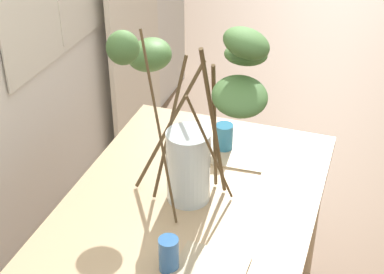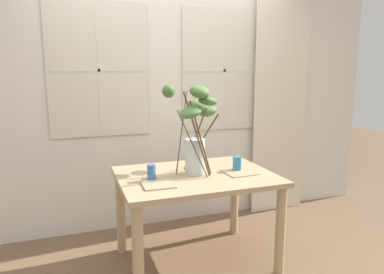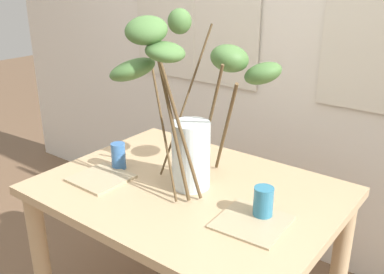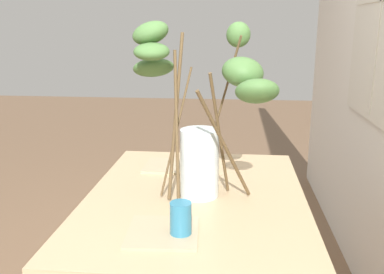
{
  "view_description": "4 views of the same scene",
  "coord_description": "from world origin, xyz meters",
  "px_view_note": "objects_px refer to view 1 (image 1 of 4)",
  "views": [
    {
      "loc": [
        -1.64,
        -0.56,
        2.13
      ],
      "look_at": [
        -0.01,
        -0.0,
        1.05
      ],
      "focal_mm": 54.76,
      "sensor_mm": 36.0,
      "label": 1
    },
    {
      "loc": [
        -0.93,
        -2.54,
        1.56
      ],
      "look_at": [
        -0.03,
        -0.01,
        1.07
      ],
      "focal_mm": 32.74,
      "sensor_mm": 36.0,
      "label": 2
    },
    {
      "loc": [
        0.99,
        -1.28,
        1.62
      ],
      "look_at": [
        -0.0,
        0.02,
        0.99
      ],
      "focal_mm": 40.28,
      "sensor_mm": 36.0,
      "label": 3
    },
    {
      "loc": [
        1.66,
        0.15,
        1.46
      ],
      "look_at": [
        0.02,
        -0.01,
        1.03
      ],
      "focal_mm": 39.65,
      "sensor_mm": 36.0,
      "label": 4
    }
  ],
  "objects_px": {
    "vase_with_branches": "(189,114)",
    "plate_square_right": "(238,152)",
    "drinking_glass_blue_left": "(169,254)",
    "plate_square_left": "(209,273)",
    "dining_table": "(192,225)",
    "drinking_glass_blue_right": "(224,137)"
  },
  "relations": [
    {
      "from": "drinking_glass_blue_right",
      "to": "plate_square_right",
      "type": "xyz_separation_m",
      "value": [
        -0.01,
        -0.06,
        -0.06
      ]
    },
    {
      "from": "dining_table",
      "to": "drinking_glass_blue_right",
      "type": "height_order",
      "value": "drinking_glass_blue_right"
    },
    {
      "from": "vase_with_branches",
      "to": "plate_square_right",
      "type": "relative_size",
      "value": 3.04
    },
    {
      "from": "vase_with_branches",
      "to": "plate_square_right",
      "type": "bearing_deg",
      "value": -15.32
    },
    {
      "from": "drinking_glass_blue_left",
      "to": "drinking_glass_blue_right",
      "type": "xyz_separation_m",
      "value": [
        0.73,
        0.03,
        -0.0
      ]
    },
    {
      "from": "drinking_glass_blue_left",
      "to": "dining_table",
      "type": "bearing_deg",
      "value": 7.32
    },
    {
      "from": "dining_table",
      "to": "plate_square_right",
      "type": "xyz_separation_m",
      "value": [
        0.35,
        -0.08,
        0.13
      ]
    },
    {
      "from": "dining_table",
      "to": "drinking_glass_blue_left",
      "type": "distance_m",
      "value": 0.42
    },
    {
      "from": "dining_table",
      "to": "plate_square_right",
      "type": "bearing_deg",
      "value": -13.06
    },
    {
      "from": "vase_with_branches",
      "to": "plate_square_left",
      "type": "relative_size",
      "value": 3.26
    },
    {
      "from": "vase_with_branches",
      "to": "dining_table",
      "type": "bearing_deg",
      "value": -107.81
    },
    {
      "from": "vase_with_branches",
      "to": "drinking_glass_blue_left",
      "type": "xyz_separation_m",
      "value": [
        -0.37,
        -0.06,
        -0.3
      ]
    },
    {
      "from": "dining_table",
      "to": "vase_with_branches",
      "type": "xyz_separation_m",
      "value": [
        0.0,
        0.01,
        0.49
      ]
    },
    {
      "from": "plate_square_right",
      "to": "dining_table",
      "type": "bearing_deg",
      "value": 166.94
    },
    {
      "from": "vase_with_branches",
      "to": "drinking_glass_blue_right",
      "type": "xyz_separation_m",
      "value": [
        0.36,
        -0.03,
        -0.3
      ]
    },
    {
      "from": "drinking_glass_blue_right",
      "to": "dining_table",
      "type": "bearing_deg",
      "value": 177.1
    },
    {
      "from": "drinking_glass_blue_right",
      "to": "drinking_glass_blue_left",
      "type": "bearing_deg",
      "value": -177.7
    },
    {
      "from": "dining_table",
      "to": "vase_with_branches",
      "type": "height_order",
      "value": "vase_with_branches"
    },
    {
      "from": "drinking_glass_blue_left",
      "to": "plate_square_left",
      "type": "xyz_separation_m",
      "value": [
        0.02,
        -0.13,
        -0.06
      ]
    },
    {
      "from": "dining_table",
      "to": "drinking_glass_blue_right",
      "type": "relative_size",
      "value": 10.26
    },
    {
      "from": "plate_square_left",
      "to": "plate_square_right",
      "type": "distance_m",
      "value": 0.71
    },
    {
      "from": "drinking_glass_blue_left",
      "to": "plate_square_left",
      "type": "height_order",
      "value": "drinking_glass_blue_left"
    }
  ]
}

